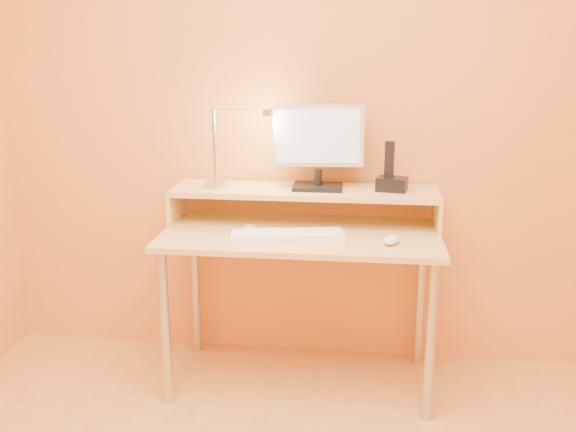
# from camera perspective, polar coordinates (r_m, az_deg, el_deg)

# --- Properties ---
(wall_back) EXTENTS (3.00, 0.04, 2.50)m
(wall_back) POSITION_cam_1_polar(r_m,az_deg,el_deg) (3.01, 1.82, 10.07)
(wall_back) COLOR #F49245
(wall_back) RESTS_ON floor
(desk_leg_fl) EXTENTS (0.04, 0.04, 0.69)m
(desk_leg_fl) POSITION_cam_1_polar(r_m,az_deg,el_deg) (2.80, -10.84, -9.79)
(desk_leg_fl) COLOR #B6B6B6
(desk_leg_fl) RESTS_ON floor
(desk_leg_fr) EXTENTS (0.04, 0.04, 0.69)m
(desk_leg_fr) POSITION_cam_1_polar(r_m,az_deg,el_deg) (2.70, 12.49, -10.90)
(desk_leg_fr) COLOR #B6B6B6
(desk_leg_fr) RESTS_ON floor
(desk_leg_bl) EXTENTS (0.04, 0.04, 0.69)m
(desk_leg_bl) POSITION_cam_1_polar(r_m,az_deg,el_deg) (3.24, -8.21, -6.14)
(desk_leg_bl) COLOR #B6B6B6
(desk_leg_bl) RESTS_ON floor
(desk_leg_br) EXTENTS (0.04, 0.04, 0.69)m
(desk_leg_br) POSITION_cam_1_polar(r_m,az_deg,el_deg) (3.15, 11.65, -6.93)
(desk_leg_br) COLOR #B6B6B6
(desk_leg_br) RESTS_ON floor
(desk_lower) EXTENTS (1.20, 0.60, 0.02)m
(desk_lower) POSITION_cam_1_polar(r_m,az_deg,el_deg) (2.80, 1.16, -1.66)
(desk_lower) COLOR tan
(desk_lower) RESTS_ON floor
(shelf_riser_left) EXTENTS (0.02, 0.30, 0.14)m
(shelf_riser_left) POSITION_cam_1_polar(r_m,az_deg,el_deg) (3.03, -9.75, 1.01)
(shelf_riser_left) COLOR tan
(shelf_riser_left) RESTS_ON desk_lower
(shelf_riser_right) EXTENTS (0.02, 0.30, 0.14)m
(shelf_riser_right) POSITION_cam_1_polar(r_m,az_deg,el_deg) (2.93, 13.06, 0.33)
(shelf_riser_right) COLOR tan
(shelf_riser_right) RESTS_ON desk_lower
(desk_shelf) EXTENTS (1.20, 0.30, 0.02)m
(desk_shelf) POSITION_cam_1_polar(r_m,az_deg,el_deg) (2.90, 1.46, 2.22)
(desk_shelf) COLOR tan
(desk_shelf) RESTS_ON desk_lower
(monitor_foot) EXTENTS (0.22, 0.16, 0.02)m
(monitor_foot) POSITION_cam_1_polar(r_m,az_deg,el_deg) (2.89, 2.66, 2.60)
(monitor_foot) COLOR black
(monitor_foot) RESTS_ON desk_shelf
(monitor_neck) EXTENTS (0.04, 0.04, 0.07)m
(monitor_neck) POSITION_cam_1_polar(r_m,az_deg,el_deg) (2.88, 2.67, 3.46)
(monitor_neck) COLOR black
(monitor_neck) RESTS_ON monitor_foot
(monitor_panel) EXTENTS (0.40, 0.07, 0.27)m
(monitor_panel) POSITION_cam_1_polar(r_m,az_deg,el_deg) (2.86, 2.73, 7.13)
(monitor_panel) COLOR silver
(monitor_panel) RESTS_ON monitor_neck
(monitor_back) EXTENTS (0.36, 0.04, 0.23)m
(monitor_back) POSITION_cam_1_polar(r_m,az_deg,el_deg) (2.88, 2.77, 7.20)
(monitor_back) COLOR black
(monitor_back) RESTS_ON monitor_panel
(monitor_screen) EXTENTS (0.36, 0.03, 0.24)m
(monitor_screen) POSITION_cam_1_polar(r_m,az_deg,el_deg) (2.84, 2.70, 7.08)
(monitor_screen) COLOR silver
(monitor_screen) RESTS_ON monitor_panel
(lamp_base) EXTENTS (0.10, 0.10, 0.02)m
(lamp_base) POSITION_cam_1_polar(r_m,az_deg,el_deg) (2.93, -6.43, 2.76)
(lamp_base) COLOR #B6B6B6
(lamp_base) RESTS_ON desk_shelf
(lamp_post) EXTENTS (0.01, 0.01, 0.33)m
(lamp_post) POSITION_cam_1_polar(r_m,az_deg,el_deg) (2.90, -6.53, 6.19)
(lamp_post) COLOR #B6B6B6
(lamp_post) RESTS_ON lamp_base
(lamp_arm) EXTENTS (0.24, 0.01, 0.01)m
(lamp_arm) POSITION_cam_1_polar(r_m,az_deg,el_deg) (2.85, -4.25, 9.45)
(lamp_arm) COLOR #B6B6B6
(lamp_arm) RESTS_ON lamp_post
(lamp_head) EXTENTS (0.04, 0.04, 0.03)m
(lamp_head) POSITION_cam_1_polar(r_m,az_deg,el_deg) (2.83, -1.83, 9.14)
(lamp_head) COLOR #B6B6B6
(lamp_head) RESTS_ON lamp_arm
(lamp_bulb) EXTENTS (0.03, 0.03, 0.00)m
(lamp_bulb) POSITION_cam_1_polar(r_m,az_deg,el_deg) (2.83, -1.82, 8.82)
(lamp_bulb) COLOR #FFEAC6
(lamp_bulb) RESTS_ON lamp_head
(phone_dock) EXTENTS (0.15, 0.12, 0.06)m
(phone_dock) POSITION_cam_1_polar(r_m,az_deg,el_deg) (2.88, 9.19, 2.81)
(phone_dock) COLOR black
(phone_dock) RESTS_ON desk_shelf
(phone_handset) EXTENTS (0.04, 0.03, 0.16)m
(phone_handset) POSITION_cam_1_polar(r_m,az_deg,el_deg) (2.86, 8.98, 4.98)
(phone_handset) COLOR black
(phone_handset) RESTS_ON phone_dock
(phone_led) EXTENTS (0.01, 0.00, 0.04)m
(phone_led) POSITION_cam_1_polar(r_m,az_deg,el_deg) (2.83, 10.14, 2.57)
(phone_led) COLOR #193CFF
(phone_led) RESTS_ON phone_dock
(keyboard) EXTENTS (0.49, 0.23, 0.02)m
(keyboard) POSITION_cam_1_polar(r_m,az_deg,el_deg) (2.68, -0.03, -1.86)
(keyboard) COLOR silver
(keyboard) RESTS_ON desk_lower
(mouse) EXTENTS (0.09, 0.12, 0.04)m
(mouse) POSITION_cam_1_polar(r_m,az_deg,el_deg) (2.66, 9.10, -2.07)
(mouse) COLOR white
(mouse) RESTS_ON desk_lower
(remote_control) EXTENTS (0.05, 0.17, 0.02)m
(remote_control) POSITION_cam_1_polar(r_m,az_deg,el_deg) (2.76, -3.66, -1.47)
(remote_control) COLOR silver
(remote_control) RESTS_ON desk_lower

